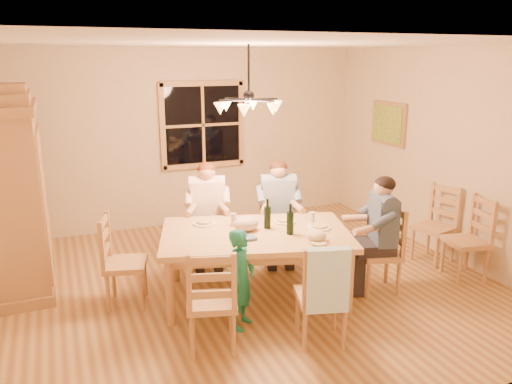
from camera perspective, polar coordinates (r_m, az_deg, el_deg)
name	(u,v)px	position (r m, az deg, el deg)	size (l,w,h in m)	color
floor	(249,284)	(5.93, -0.75, -10.50)	(5.50, 5.50, 0.00)	olive
ceiling	(249,44)	(5.34, -0.86, 16.60)	(5.50, 5.00, 0.02)	white
wall_back	(190,138)	(7.82, -7.54, 6.11)	(5.50, 0.02, 2.70)	#BFAF87
wall_right	(446,154)	(6.95, 20.89, 4.09)	(0.02, 5.00, 2.70)	#BFAF87
window	(203,125)	(7.81, -6.10, 7.62)	(1.30, 0.06, 1.30)	black
painting	(388,124)	(7.79, 14.87, 7.56)	(0.06, 0.78, 0.64)	olive
chandelier	(249,105)	(5.36, -0.83, 9.93)	(0.77, 0.68, 0.71)	black
armoire	(14,198)	(6.14, -25.89, -0.62)	(0.66, 1.40, 2.30)	olive
dining_table	(256,240)	(5.38, -0.03, -5.55)	(2.25, 1.72, 0.76)	tan
chair_far_left	(208,242)	(6.36, -5.45, -5.74)	(0.54, 0.52, 0.99)	tan
chair_far_right	(278,240)	(6.43, 2.50, -5.45)	(0.54, 0.52, 0.99)	tan
chair_near_left	(212,317)	(4.65, -5.03, -14.04)	(0.54, 0.52, 0.99)	tan
chair_near_right	(320,311)	(4.77, 7.38, -13.34)	(0.54, 0.52, 0.99)	tan
chair_end_left	(127,277)	(5.56, -14.58, -9.40)	(0.52, 0.54, 0.99)	tan
chair_end_right	(378,266)	(5.82, 13.79, -8.18)	(0.52, 0.54, 0.99)	tan
adult_woman	(207,201)	(6.19, -5.58, -1.09)	(0.48, 0.51, 0.87)	#F7D9BF
adult_plaid_man	(278,199)	(6.26, 2.56, -0.84)	(0.48, 0.51, 0.87)	#2C567B
adult_slate_man	(381,220)	(5.63, 14.14, -3.15)	(0.51, 0.48, 0.87)	#405166
towel	(327,280)	(4.42, 8.13, -9.97)	(0.38, 0.10, 0.58)	#B6E6F7
wine_bottle_a	(267,214)	(5.41, 1.31, -2.49)	(0.08, 0.08, 0.33)	black
wine_bottle_b	(290,219)	(5.25, 3.93, -3.10)	(0.08, 0.08, 0.33)	black
plate_woman	(204,223)	(5.62, -5.91, -3.58)	(0.26, 0.26, 0.02)	white
plate_plaid	(284,221)	(5.66, 3.27, -3.37)	(0.26, 0.26, 0.02)	white
plate_slate	(319,227)	(5.50, 7.22, -4.03)	(0.26, 0.26, 0.02)	white
wine_glass_a	(233,220)	(5.52, -2.60, -3.17)	(0.06, 0.06, 0.14)	silver
wine_glass_b	(312,218)	(5.61, 6.42, -2.97)	(0.06, 0.06, 0.14)	silver
cap	(316,235)	(5.12, 6.92, -4.95)	(0.20, 0.20, 0.11)	#CFBD8A
napkin	(247,238)	(5.13, -1.06, -5.29)	(0.18, 0.14, 0.03)	slate
cloth_bundle	(246,224)	(5.37, -1.14, -3.63)	(0.28, 0.22, 0.15)	tan
child	(242,279)	(4.87, -1.66, -9.90)	(0.37, 0.24, 1.01)	#1B7D66
chair_spare_front	(464,254)	(6.48, 22.72, -6.51)	(0.49, 0.51, 0.99)	tan
chair_spare_back	(433,239)	(6.84, 19.56, -5.05)	(0.51, 0.53, 0.99)	tan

